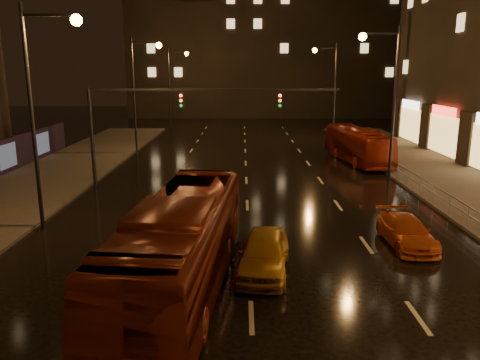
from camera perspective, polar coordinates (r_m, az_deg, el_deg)
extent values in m
plane|color=black|center=(29.62, 0.81, -0.92)|extent=(140.00, 140.00, 0.00)
cube|color=black|center=(81.55, 3.51, 20.76)|extent=(44.00, 16.00, 36.00)
cylinder|color=black|center=(30.48, -17.60, 4.81)|extent=(0.22, 0.22, 6.20)
cube|color=black|center=(28.80, -3.21, 10.94)|extent=(15.20, 0.14, 0.14)
cube|color=black|center=(29.02, -7.19, 9.59)|extent=(0.32, 0.18, 0.95)
cube|color=black|center=(28.87, 4.87, 9.63)|extent=(0.32, 0.18, 0.95)
sphere|color=#FF1E19|center=(28.88, -7.24, 10.17)|extent=(0.18, 0.18, 0.18)
cylinder|color=#99999E|center=(54.16, 11.50, 5.95)|extent=(0.04, 0.04, 1.00)
cube|color=#99999E|center=(29.35, 21.19, 0.25)|extent=(0.05, 56.00, 0.05)
cube|color=#99999E|center=(29.44, 21.13, -0.51)|extent=(0.05, 56.00, 0.05)
imported|color=maroon|center=(15.75, -7.18, -7.81)|extent=(3.76, 11.71, 3.21)
imported|color=maroon|center=(38.90, 14.11, 4.17)|extent=(3.53, 10.17, 2.78)
imported|color=#C58612|center=(17.22, 2.89, -8.92)|extent=(2.29, 4.54, 1.48)
imported|color=#C14712|center=(21.03, 19.61, -5.96)|extent=(1.78, 4.15, 1.19)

